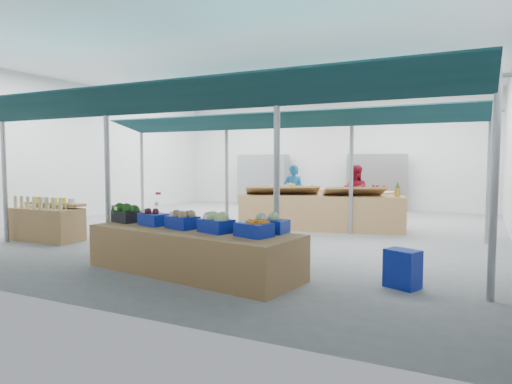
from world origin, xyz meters
TOP-DOWN VIEW (x-y plane):
  - floor at (0.00, 0.00)m, footprint 13.00×13.00m
  - hall at (0.00, 1.44)m, footprint 13.00×13.00m
  - pole_grid at (0.75, -1.75)m, footprint 10.00×4.60m
  - awnings at (0.75, -1.75)m, footprint 9.50×7.08m
  - back_shelving_left at (-2.50, 6.00)m, footprint 2.00×0.50m
  - back_shelving_right at (2.00, 6.00)m, footprint 2.00×0.50m
  - bottle_shelf at (-3.38, -3.41)m, footprint 1.65×1.07m
  - veg_counter at (1.24, -4.49)m, footprint 3.75×1.71m
  - fruit_counter at (1.63, 0.83)m, footprint 4.30×1.91m
  - far_counter at (0.67, 4.33)m, footprint 4.66×1.60m
  - crate_stack at (4.39, -3.87)m, footprint 0.54×0.47m
  - vendor_left at (0.43, 1.93)m, footprint 0.68×0.53m
  - vendor_right at (2.23, 1.93)m, footprint 0.94×0.80m
  - crate_broccoli at (-0.30, -4.27)m, footprint 0.58×0.48m
  - crate_beets at (0.40, -4.37)m, footprint 0.58×0.48m
  - crate_celeriac at (1.04, -4.46)m, footprint 0.58×0.48m
  - crate_cabbage at (1.74, -4.56)m, footprint 0.58×0.48m
  - crate_carrots at (2.43, -4.66)m, footprint 0.58×0.48m
  - sparrow at (-0.47, -4.37)m, footprint 0.12×0.09m
  - pole_ribbon at (-0.78, -2.77)m, footprint 0.12×0.12m
  - apple_heap_yellow at (0.68, 0.51)m, footprint 2.01×1.46m
  - apple_heap_red at (2.48, 0.92)m, footprint 1.66×1.28m
  - pineapple at (3.50, 1.16)m, footprint 0.14×0.14m
  - crate_extra at (2.50, -4.22)m, footprint 0.52×0.42m

SIDE VIEW (x-z plane):
  - floor at x=0.00m, z-range 0.00..0.00m
  - crate_stack at x=4.39m, z-range 0.00..0.54m
  - veg_counter at x=1.24m, z-range 0.00..0.70m
  - bottle_shelf at x=-3.38m, z-range -0.10..0.91m
  - far_counter at x=0.67m, z-range 0.00..0.82m
  - fruit_counter at x=1.63m, z-range 0.00..0.90m
  - crate_carrots at x=2.43m, z-range 0.67..0.96m
  - crate_beets at x=0.40m, z-range 0.69..0.98m
  - vendor_left at x=0.43m, z-range 0.00..1.67m
  - vendor_right at x=2.23m, z-range 0.00..1.67m
  - crate_celeriac at x=1.04m, z-range 0.69..1.00m
  - crate_extra at x=2.50m, z-range 0.69..1.01m
  - crate_broccoli at x=-0.30m, z-range 0.69..1.04m
  - crate_cabbage at x=1.74m, z-range 0.69..1.04m
  - sparrow at x=-0.47m, z-range 0.89..1.01m
  - back_shelving_left at x=-2.50m, z-range 0.00..2.00m
  - back_shelving_right at x=2.00m, z-range 0.00..2.00m
  - apple_heap_yellow at x=0.68m, z-range 0.93..1.20m
  - apple_heap_red at x=2.48m, z-range 0.93..1.20m
  - pineapple at x=3.50m, z-range 0.88..1.27m
  - pole_ribbon at x=-0.78m, z-range 0.94..1.22m
  - pole_grid at x=0.75m, z-range 0.31..3.31m
  - hall at x=0.00m, z-range -3.85..9.15m
  - awnings at x=0.75m, z-range 2.63..2.93m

